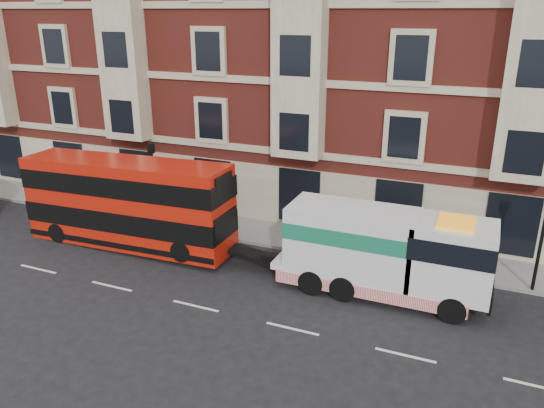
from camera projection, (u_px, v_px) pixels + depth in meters
The scene contains 8 objects.
ground at pixel (196, 306), 20.45m from camera, with size 120.00×120.00×0.00m, color black.
sidewalk at pixel (271, 233), 26.91m from camera, with size 90.00×3.00×0.15m, color slate.
victorian_terrace at pixel (331, 23), 29.77m from camera, with size 45.00×12.00×20.40m.
lamp_post_west at pixel (153, 178), 27.08m from camera, with size 0.35×0.15×4.35m.
lamp_post_east at pixel (543, 232), 20.51m from camera, with size 0.35×0.15×4.35m.
double_decker_bus at pixel (127, 202), 25.00m from camera, with size 10.46×2.40×4.24m.
tow_truck at pixel (381, 252), 20.74m from camera, with size 8.38×2.48×3.49m.
pedestrian at pixel (172, 199), 28.77m from camera, with size 0.67×0.44×1.84m, color #1C1830.
Camera 1 is at (9.65, -15.29, 10.75)m, focal length 35.00 mm.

